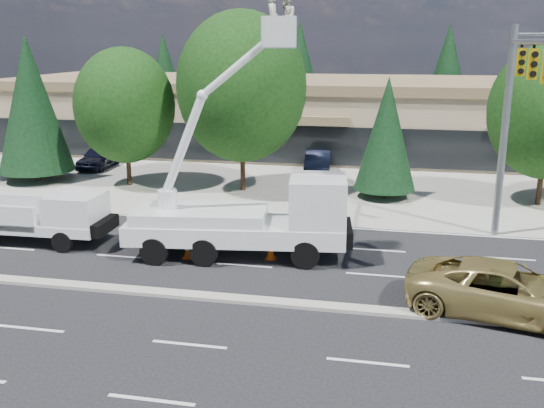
% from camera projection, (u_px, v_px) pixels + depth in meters
% --- Properties ---
extents(ground, '(140.00, 140.00, 0.00)m').
position_uv_depth(ground, '(221.00, 299.00, 20.18)').
color(ground, black).
rests_on(ground, ground).
extents(concrete_apron, '(140.00, 22.00, 0.01)m').
position_uv_depth(concrete_apron, '(307.00, 174.00, 39.11)').
color(concrete_apron, gray).
rests_on(concrete_apron, ground).
extents(road_median, '(120.00, 0.55, 0.12)m').
position_uv_depth(road_median, '(221.00, 298.00, 20.16)').
color(road_median, gray).
rests_on(road_median, ground).
extents(strip_mall, '(50.40, 15.40, 5.50)m').
position_uv_depth(strip_mall, '(325.00, 113.00, 47.81)').
color(strip_mall, tan).
rests_on(strip_mall, ground).
extents(tree_front_b, '(4.46, 4.46, 8.78)m').
position_uv_depth(tree_front_b, '(31.00, 104.00, 36.21)').
color(tree_front_b, '#332114').
rests_on(tree_front_b, ground).
extents(tree_front_c, '(5.81, 5.81, 8.06)m').
position_uv_depth(tree_front_c, '(125.00, 106.00, 35.06)').
color(tree_front_c, '#332114').
rests_on(tree_front_c, ground).
extents(tree_front_d, '(7.24, 7.24, 10.04)m').
position_uv_depth(tree_front_d, '(242.00, 87.00, 33.42)').
color(tree_front_d, '#332114').
rests_on(tree_front_d, ground).
extents(tree_front_e, '(3.33, 3.33, 6.56)m').
position_uv_depth(tree_front_e, '(387.00, 134.00, 32.51)').
color(tree_front_e, '#332114').
rests_on(tree_front_e, ground).
extents(tree_back_a, '(4.66, 4.66, 9.19)m').
position_uv_depth(tree_back_a, '(165.00, 76.00, 62.10)').
color(tree_back_a, '#332114').
rests_on(tree_back_a, ground).
extents(tree_back_b, '(5.23, 5.23, 10.31)m').
position_uv_depth(tree_back_b, '(299.00, 71.00, 59.26)').
color(tree_back_b, '#332114').
rests_on(tree_back_b, ground).
extents(tree_back_c, '(5.05, 5.05, 9.96)m').
position_uv_depth(tree_back_c, '(447.00, 74.00, 56.63)').
color(tree_back_c, '#332114').
rests_on(tree_back_c, ground).
extents(signal_mast, '(2.76, 10.16, 9.00)m').
position_uv_depth(signal_mast, '(518.00, 102.00, 23.35)').
color(signal_mast, gray).
rests_on(signal_mast, ground).
extents(utility_pickup, '(5.77, 2.37, 2.20)m').
position_uv_depth(utility_pickup, '(47.00, 222.00, 25.61)').
color(utility_pickup, white).
rests_on(utility_pickup, ground).
extents(bucket_truck, '(8.85, 3.67, 10.12)m').
position_uv_depth(bucket_truck, '(252.00, 206.00, 23.67)').
color(bucket_truck, white).
rests_on(bucket_truck, ground).
extents(traffic_cone_b, '(0.40, 0.40, 0.70)m').
position_uv_depth(traffic_cone_b, '(188.00, 250.00, 23.94)').
color(traffic_cone_b, '#EA5007').
rests_on(traffic_cone_b, ground).
extents(traffic_cone_c, '(0.40, 0.40, 0.70)m').
position_uv_depth(traffic_cone_c, '(271.00, 251.00, 23.84)').
color(traffic_cone_c, '#EA5007').
rests_on(traffic_cone_c, ground).
extents(minivan, '(6.45, 4.00, 1.67)m').
position_uv_depth(minivan, '(505.00, 290.00, 18.80)').
color(minivan, tan).
rests_on(minivan, ground).
extents(parked_car_west, '(1.97, 4.46, 1.49)m').
position_uv_depth(parked_car_west, '(99.00, 157.00, 41.03)').
color(parked_car_west, black).
rests_on(parked_car_west, ground).
extents(parked_car_east, '(1.98, 4.72, 1.52)m').
position_uv_depth(parked_car_east, '(318.00, 162.00, 39.14)').
color(parked_car_east, black).
rests_on(parked_car_east, ground).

